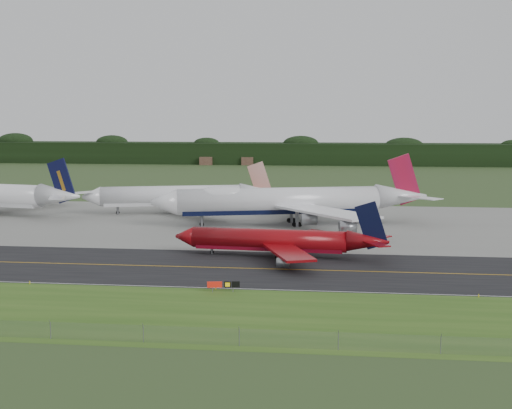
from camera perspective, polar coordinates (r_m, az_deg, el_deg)
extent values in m
plane|color=#324922|center=(135.31, -0.96, -4.76)|extent=(600.00, 600.00, 0.00)
cube|color=#2D5418|center=(101.75, -3.68, -8.80)|extent=(400.00, 30.00, 0.01)
cube|color=black|center=(131.43, -1.20, -5.11)|extent=(400.00, 32.00, 0.02)
cube|color=gray|center=(185.16, 1.19, -1.51)|extent=(400.00, 78.00, 0.01)
cube|color=#C38A12|center=(131.43, -1.20, -5.10)|extent=(400.00, 0.40, 0.00)
cube|color=silver|center=(116.50, -2.27, -6.71)|extent=(400.00, 0.25, 0.00)
plane|color=slate|center=(89.24, -5.23, -10.40)|extent=(320.00, 0.00, 320.00)
cylinder|color=slate|center=(89.24, -5.23, -10.40)|extent=(0.10, 0.10, 2.20)
cube|color=black|center=(407.13, 4.33, 4.08)|extent=(700.00, 24.00, 12.00)
cylinder|color=white|center=(181.46, 1.81, 0.33)|extent=(51.53, 19.75, 6.55)
cube|color=black|center=(181.73, 1.80, -0.33)|extent=(48.61, 17.50, 2.29)
cone|color=white|center=(178.75, -7.40, 0.17)|extent=(7.93, 8.01, 6.55)
cone|color=white|center=(189.77, 11.55, 0.64)|extent=(14.85, 9.87, 6.55)
ellipsoid|color=white|center=(179.32, -2.74, 0.83)|extent=(14.36, 8.86, 4.18)
cube|color=white|center=(169.27, 5.65, -0.59)|extent=(25.93, 28.34, 0.56)
cube|color=white|center=(197.52, 3.63, 0.55)|extent=(14.21, 30.37, 0.56)
cube|color=#A31232|center=(189.58, 11.79, 1.98)|extent=(9.23, 2.96, 13.58)
cylinder|color=gray|center=(169.23, 4.27, -1.19)|extent=(4.17, 3.59, 2.75)
cylinder|color=gray|center=(196.33, 2.51, -0.01)|extent=(4.17, 3.59, 2.75)
cylinder|color=gray|center=(158.47, 7.35, -1.80)|extent=(4.17, 3.59, 2.75)
cylinder|color=gray|center=(209.84, 3.46, 0.45)|extent=(4.17, 3.59, 2.75)
cylinder|color=black|center=(179.90, -4.37, -1.60)|extent=(1.28, 0.82, 1.18)
cylinder|color=slate|center=(179.26, 3.30, -1.10)|extent=(1.12, 1.12, 4.38)
cylinder|color=black|center=(179.50, 3.30, -1.61)|extent=(1.29, 0.88, 1.18)
cylinder|color=slate|center=(186.26, 2.86, -0.78)|extent=(1.12, 1.12, 4.38)
cylinder|color=black|center=(186.49, 2.86, -1.27)|extent=(1.29, 0.88, 1.18)
cylinder|color=maroon|center=(141.65, 1.03, -2.81)|extent=(31.11, 6.69, 4.18)
cube|color=maroon|center=(141.89, 1.03, -3.35)|extent=(29.49, 5.52, 1.46)
cone|color=maroon|center=(145.78, -5.70, -2.56)|extent=(4.19, 4.48, 4.18)
cone|color=maroon|center=(139.41, 8.95, -2.93)|extent=(8.46, 4.83, 4.18)
cube|color=maroon|center=(132.57, 2.60, -3.83)|extent=(11.20, 18.06, 0.47)
cube|color=maroon|center=(149.31, 3.64, -2.59)|extent=(13.36, 17.70, 0.47)
cube|color=black|center=(138.88, 9.22, -1.66)|extent=(6.60, 0.87, 9.51)
cylinder|color=gray|center=(128.87, 2.18, -4.67)|extent=(2.42, 1.94, 1.75)
cylinder|color=gray|center=(153.56, 3.73, -2.75)|extent=(2.42, 1.94, 1.75)
cylinder|color=black|center=(144.77, -3.55, -3.83)|extent=(0.78, 0.40, 0.75)
cylinder|color=slate|center=(139.43, 1.86, -3.95)|extent=(0.63, 0.63, 2.16)
cylinder|color=black|center=(139.57, 1.86, -4.23)|extent=(0.78, 0.44, 0.75)
cylinder|color=slate|center=(143.88, 2.17, -3.60)|extent=(0.63, 0.63, 2.16)
cylinder|color=black|center=(144.01, 2.17, -3.88)|extent=(0.78, 0.44, 0.75)
cone|color=white|center=(200.33, -15.41, 0.69)|extent=(13.05, 8.34, 6.16)
cube|color=white|center=(223.37, -17.92, 0.85)|extent=(22.77, 27.06, 0.54)
cube|color=black|center=(199.55, -15.28, 1.84)|extent=(8.57, 2.11, 12.44)
cylinder|color=gray|center=(225.18, -18.74, 0.43)|extent=(3.79, 3.18, 2.59)
cylinder|color=gray|center=(231.68, -15.88, 0.72)|extent=(3.79, 3.18, 2.59)
cylinder|color=white|center=(204.70, -6.80, 0.73)|extent=(39.73, 16.21, 5.52)
cube|color=silver|center=(204.91, -6.79, 0.23)|extent=(37.44, 14.34, 1.93)
cone|color=white|center=(205.07, -13.05, 0.60)|extent=(6.29, 6.67, 5.52)
cone|color=white|center=(207.14, 0.16, 0.97)|extent=(11.60, 8.18, 5.52)
cube|color=white|center=(193.93, -4.61, 0.11)|extent=(20.33, 21.90, 0.50)
cube|color=white|center=(216.48, -5.08, 0.84)|extent=(10.68, 23.61, 0.50)
cube|color=#A2210B|center=(206.88, 0.32, 1.96)|extent=(7.44, 2.51, 10.97)
cylinder|color=gray|center=(188.72, -4.57, -0.55)|extent=(3.53, 3.06, 2.32)
cylinder|color=gray|center=(222.02, -5.26, 0.61)|extent=(3.53, 3.06, 2.32)
cylinder|color=black|center=(205.26, -11.00, -0.64)|extent=(1.08, 0.70, 0.99)
cylinder|color=slate|center=(202.25, -5.85, -0.31)|extent=(0.95, 0.95, 3.48)
cylinder|color=black|center=(202.42, -5.85, -0.66)|extent=(1.09, 0.75, 0.99)
cylinder|color=slate|center=(208.26, -5.95, -0.09)|extent=(0.95, 0.95, 3.48)
cylinder|color=black|center=(208.42, -5.94, -0.43)|extent=(1.09, 0.75, 0.99)
cylinder|color=slate|center=(114.12, -3.49, -6.84)|extent=(0.13, 0.13, 0.75)
cylinder|color=slate|center=(114.14, -1.86, -6.83)|extent=(0.13, 0.13, 0.75)
cube|color=#9E160C|center=(113.91, -3.33, -6.42)|extent=(2.37, 0.61, 0.97)
cube|color=black|center=(113.92, -2.29, -6.41)|extent=(1.10, 0.38, 0.97)
cube|color=black|center=(113.95, -1.64, -6.40)|extent=(1.31, 0.42, 0.97)
cylinder|color=yellow|center=(125.09, -17.65, -5.98)|extent=(0.16, 0.16, 0.50)
cylinder|color=yellow|center=(115.79, -3.24, -6.70)|extent=(0.16, 0.16, 0.50)
cylinder|color=yellow|center=(116.04, 17.39, -6.99)|extent=(0.16, 0.16, 0.50)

